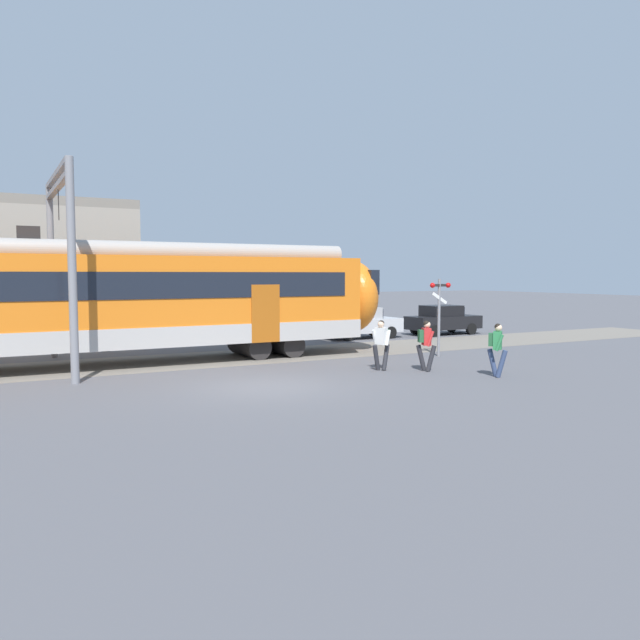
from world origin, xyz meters
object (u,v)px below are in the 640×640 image
object	(u,v)px
parked_car_silver	(361,323)
crossing_signal	(439,305)
pedestrian_red	(426,341)
pedestrian_white	(382,340)
parked_car_black	(443,320)
pedestrian_green	(497,345)

from	to	relation	value
parked_car_silver	crossing_signal	size ratio (longest dim) A/B	1.34
pedestrian_red	pedestrian_white	bearing A→B (deg)	143.63
parked_car_silver	crossing_signal	bearing A→B (deg)	-97.30
pedestrian_red	crossing_signal	world-z (taller)	crossing_signal
pedestrian_white	crossing_signal	size ratio (longest dim) A/B	0.56
parked_car_black	crossing_signal	xyz separation A→B (m)	(-5.83, -6.89, 1.23)
pedestrian_red	parked_car_black	bearing A→B (deg)	48.25
pedestrian_white	pedestrian_green	world-z (taller)	same
parked_car_silver	pedestrian_green	bearing A→B (deg)	-101.84
pedestrian_red	parked_car_black	xyz separation A→B (m)	(8.62, 9.66, -0.21)
parked_car_black	crossing_signal	world-z (taller)	crossing_signal
pedestrian_white	pedestrian_red	bearing A→B (deg)	-36.37
parked_car_silver	parked_car_black	size ratio (longest dim) A/B	1.00
parked_car_black	pedestrian_white	bearing A→B (deg)	-138.00
parked_car_silver	parked_car_black	world-z (taller)	same
pedestrian_green	pedestrian_red	bearing A→B (deg)	121.50
parked_car_silver	parked_car_black	distance (m)	4.92
pedestrian_white	crossing_signal	world-z (taller)	crossing_signal
pedestrian_green	crossing_signal	distance (m)	5.10
crossing_signal	pedestrian_green	bearing A→B (deg)	-108.46
pedestrian_white	parked_car_silver	size ratio (longest dim) A/B	0.42
pedestrian_red	parked_car_black	size ratio (longest dim) A/B	0.41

